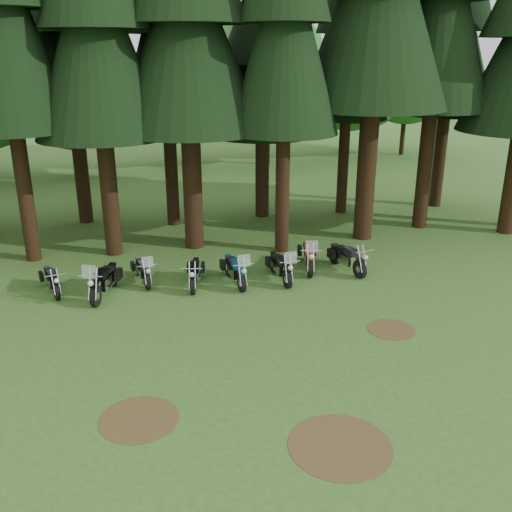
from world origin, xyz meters
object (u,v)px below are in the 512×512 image
object	(u,v)px
motorcycle_0	(52,281)
motorcycle_3	(195,274)
motorcycle_1	(104,282)
motorcycle_2	(143,271)
motorcycle_7	(347,259)
motorcycle_5	(280,268)
motorcycle_6	(308,257)
motorcycle_4	(235,271)

from	to	relation	value
motorcycle_0	motorcycle_3	bearing A→B (deg)	-22.77
motorcycle_1	motorcycle_2	size ratio (longest dim) A/B	1.16
motorcycle_1	motorcycle_7	size ratio (longest dim) A/B	1.04
motorcycle_5	motorcycle_6	size ratio (longest dim) A/B	0.95
motorcycle_1	motorcycle_5	world-z (taller)	motorcycle_1
motorcycle_2	motorcycle_1	bearing A→B (deg)	-155.02
motorcycle_6	motorcycle_5	bearing A→B (deg)	-135.51
motorcycle_0	motorcycle_7	distance (m)	10.49
motorcycle_4	motorcycle_7	xyz separation A→B (m)	(4.29, 0.13, -0.00)
motorcycle_5	motorcycle_6	bearing A→B (deg)	28.41
motorcycle_0	motorcycle_4	world-z (taller)	motorcycle_4
motorcycle_0	motorcycle_5	world-z (taller)	motorcycle_5
motorcycle_3	motorcycle_5	distance (m)	3.05
motorcycle_3	motorcycle_5	size ratio (longest dim) A/B	0.93
motorcycle_3	motorcycle_7	bearing A→B (deg)	13.27
motorcycle_4	motorcycle_5	world-z (taller)	motorcycle_4
motorcycle_0	motorcycle_4	distance (m)	6.23
motorcycle_2	motorcycle_5	size ratio (longest dim) A/B	0.91
motorcycle_1	motorcycle_5	distance (m)	6.10
motorcycle_5	motorcycle_4	bearing A→B (deg)	174.86
motorcycle_4	motorcycle_7	bearing A→B (deg)	-2.31
motorcycle_3	motorcycle_5	world-z (taller)	motorcycle_5
motorcycle_5	motorcycle_7	bearing A→B (deg)	3.64
motorcycle_6	motorcycle_7	size ratio (longest dim) A/B	1.03
motorcycle_2	motorcycle_6	distance (m)	6.09
motorcycle_1	motorcycle_6	distance (m)	7.44
motorcycle_1	motorcycle_3	distance (m)	3.06
motorcycle_3	motorcycle_5	bearing A→B (deg)	8.52
motorcycle_0	motorcycle_5	bearing A→B (deg)	-21.75
motorcycle_4	motorcycle_2	bearing A→B (deg)	159.42
motorcycle_0	motorcycle_1	world-z (taller)	motorcycle_1
motorcycle_3	motorcycle_4	xyz separation A→B (m)	(1.40, -0.17, 0.04)
motorcycle_5	motorcycle_7	distance (m)	2.66
motorcycle_4	motorcycle_7	world-z (taller)	motorcycle_4
motorcycle_5	motorcycle_2	bearing A→B (deg)	166.32
motorcycle_7	motorcycle_6	bearing A→B (deg)	147.51
motorcycle_0	motorcycle_5	distance (m)	7.87
motorcycle_4	motorcycle_5	bearing A→B (deg)	-7.75
motorcycle_2	motorcycle_6	bearing A→B (deg)	-10.47
motorcycle_0	motorcycle_7	size ratio (longest dim) A/B	0.86
motorcycle_0	motorcycle_6	distance (m)	9.13
motorcycle_5	motorcycle_6	world-z (taller)	motorcycle_6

